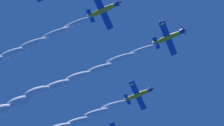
{
  "coord_description": "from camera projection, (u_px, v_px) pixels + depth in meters",
  "views": [
    {
      "loc": [
        -11.3,
        -42.61,
        2.13
      ],
      "look_at": [
        -8.78,
        1.02,
        68.87
      ],
      "focal_mm": 51.76,
      "sensor_mm": 36.0,
      "label": 1
    }
  ],
  "objects": [
    {
      "name": "airplane_right_wingman",
      "position": [
        104.0,
        10.0,
        73.42
      ],
      "size": [
        8.08,
        8.8,
        3.02
      ],
      "color": "gold"
    },
    {
      "name": "airplane_left_wingman",
      "position": [
        139.0,
        94.0,
        85.61
      ],
      "size": [
        8.08,
        8.8,
        3.1
      ],
      "color": "gold"
    },
    {
      "name": "airplane_lead",
      "position": [
        170.0,
        37.0,
        77.28
      ],
      "size": [
        8.08,
        8.79,
        3.12
      ],
      "color": "gold"
    },
    {
      "name": "smoke_trail_lead",
      "position": [
        17.0,
        103.0,
        83.55
      ],
      "size": [
        53.0,
        29.4,
        7.82
      ],
      "color": "white"
    }
  ]
}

